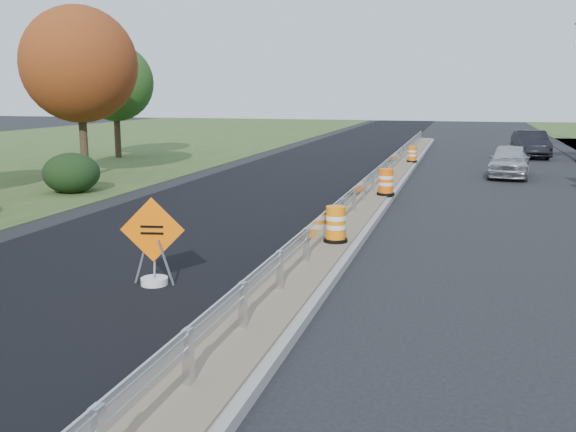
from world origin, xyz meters
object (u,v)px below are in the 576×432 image
(caution_sign, at_px, (154,263))
(car_silver, at_px, (509,161))
(barrel_median_far, at_px, (412,154))
(barrel_median_mid, at_px, (386,182))
(car_dark_mid, at_px, (531,144))
(barrel_median_near, at_px, (336,225))

(caution_sign, height_order, car_silver, caution_sign)
(caution_sign, xyz_separation_m, barrel_median_far, (3.19, 21.97, 0.16))
(caution_sign, bearing_deg, barrel_median_mid, 62.77)
(car_silver, relative_size, car_dark_mid, 0.91)
(barrel_median_far, height_order, car_dark_mid, car_dark_mid)
(barrel_median_far, bearing_deg, caution_sign, -98.26)
(car_dark_mid, bearing_deg, barrel_median_near, -109.24)
(caution_sign, xyz_separation_m, barrel_median_near, (2.89, 3.65, 0.19))
(car_dark_mid, bearing_deg, barrel_median_far, -137.97)
(barrel_median_far, distance_m, car_silver, 5.37)
(barrel_median_far, bearing_deg, car_silver, -33.29)
(barrel_median_far, bearing_deg, barrel_median_mid, -90.00)
(caution_sign, distance_m, barrel_median_far, 22.20)
(barrel_median_near, relative_size, barrel_median_mid, 0.94)
(caution_sign, relative_size, barrel_median_far, 2.22)
(car_silver, bearing_deg, barrel_median_far, 152.04)
(barrel_median_near, relative_size, barrel_median_far, 1.08)
(barrel_median_mid, bearing_deg, caution_sign, -106.16)
(caution_sign, height_order, barrel_median_far, caution_sign)
(barrel_median_far, height_order, car_silver, car_silver)
(barrel_median_near, xyz_separation_m, car_silver, (4.79, 15.36, 0.08))
(car_silver, distance_m, car_dark_mid, 9.67)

